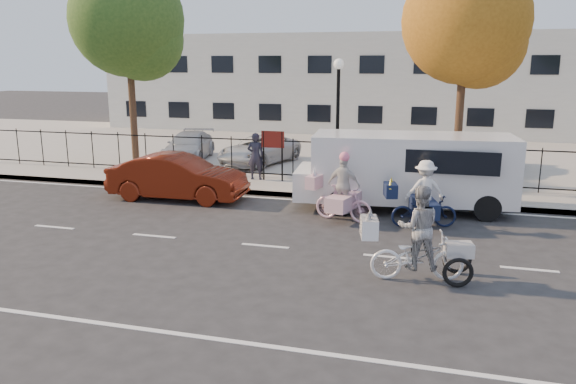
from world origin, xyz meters
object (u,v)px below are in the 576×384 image
(lamppost, at_px, (338,99))
(lot_car_b, at_px, (259,150))
(zebra_trike, at_px, (418,244))
(unicorn_bike, at_px, (342,196))
(lot_car_c, at_px, (374,149))
(white_van, at_px, (408,168))
(pedestrian, at_px, (256,156))
(lot_car_a, at_px, (189,146))
(red_sedan, at_px, (178,177))
(lot_car_d, at_px, (500,154))
(bull_bike, at_px, (423,201))

(lamppost, xyz_separation_m, lot_car_b, (-3.89, 3.13, -2.37))
(zebra_trike, height_order, lot_car_b, zebra_trike)
(unicorn_bike, xyz_separation_m, lot_car_c, (-0.10, 8.07, 0.13))
(zebra_trike, height_order, white_van, white_van)
(lamppost, distance_m, lot_car_b, 5.53)
(pedestrian, height_order, lot_car_c, pedestrian)
(lot_car_c, bearing_deg, zebra_trike, -90.20)
(lamppost, distance_m, lot_car_c, 4.65)
(white_van, xyz_separation_m, lot_car_b, (-6.48, 5.43, -0.52))
(lot_car_a, xyz_separation_m, lot_car_c, (8.02, 0.73, 0.11))
(lamppost, distance_m, white_van, 3.93)
(lamppost, relative_size, lot_car_a, 1.05)
(red_sedan, distance_m, pedestrian, 3.44)
(lot_car_c, xyz_separation_m, lot_car_d, (4.96, 0.32, -0.08))
(lot_car_d, bearing_deg, bull_bike, -95.14)
(lot_car_c, distance_m, lot_car_d, 4.97)
(zebra_trike, bearing_deg, red_sedan, 45.10)
(lot_car_b, bearing_deg, lot_car_a, -166.55)
(white_van, bearing_deg, red_sedan, 179.63)
(bull_bike, distance_m, lot_car_a, 12.68)
(red_sedan, height_order, lot_car_c, lot_car_c)
(lot_car_b, relative_size, lot_car_c, 0.99)
(lot_car_a, height_order, lot_car_b, lot_car_a)
(white_van, distance_m, lot_car_b, 8.47)
(zebra_trike, distance_m, lot_car_c, 12.22)
(lot_car_b, xyz_separation_m, lot_car_c, (4.71, 0.85, 0.12))
(zebra_trike, relative_size, pedestrian, 1.35)
(lot_car_b, distance_m, lot_car_d, 9.74)
(red_sedan, bearing_deg, white_van, -85.64)
(red_sedan, bearing_deg, lot_car_b, -8.34)
(pedestrian, bearing_deg, unicorn_bike, 130.09)
(lot_car_c, bearing_deg, lot_car_b, 178.94)
(lot_car_a, height_order, lot_car_c, lot_car_c)
(pedestrian, xyz_separation_m, lot_car_a, (-4.19, 3.25, -0.26))
(lamppost, relative_size, unicorn_bike, 2.16)
(lot_car_c, bearing_deg, white_van, -85.53)
(red_sedan, distance_m, lot_car_a, 6.74)
(unicorn_bike, bearing_deg, lot_car_b, 47.68)
(lamppost, xyz_separation_m, unicorn_bike, (0.92, -4.09, -2.38))
(red_sedan, xyz_separation_m, lot_car_a, (-2.53, 6.25, 0.01))
(unicorn_bike, xyz_separation_m, lot_car_a, (-8.12, 7.34, 0.02))
(red_sedan, distance_m, lot_car_b, 6.18)
(zebra_trike, height_order, unicorn_bike, zebra_trike)
(lot_car_b, bearing_deg, pedestrian, -58.75)
(pedestrian, distance_m, lot_car_c, 5.52)
(zebra_trike, bearing_deg, lot_car_d, -24.27)
(lot_car_a, xyz_separation_m, lot_car_b, (3.30, -0.11, -0.01))
(red_sedan, relative_size, lot_car_a, 1.08)
(lot_car_c, bearing_deg, pedestrian, -145.12)
(lot_car_a, bearing_deg, pedestrian, -48.17)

